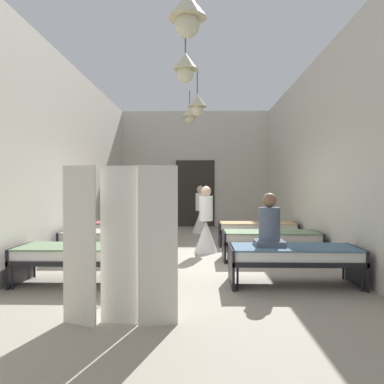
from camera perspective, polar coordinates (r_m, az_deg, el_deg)
ground_plane at (r=7.83m, az=-0.28°, el=-10.35°), size 5.91×13.24×0.10m
room_shell at (r=8.90m, az=-0.05°, el=4.95°), size 5.71×12.84×4.19m
bed_left_row_0 at (r=6.15m, az=-16.14°, el=-8.88°), size 1.90×0.84×0.57m
bed_right_row_0 at (r=6.03m, az=14.81°, el=-9.07°), size 1.90×0.84×0.57m
bed_left_row_1 at (r=7.96m, az=-11.99°, el=-6.62°), size 1.90×0.84×0.57m
bed_right_row_1 at (r=7.87m, az=11.57°, el=-6.70°), size 1.90×0.84×0.57m
bed_left_row_2 at (r=9.80m, az=-9.40°, el=-5.17°), size 1.90×0.84×0.57m
bed_right_row_2 at (r=9.73m, az=9.59°, el=-5.22°), size 1.90×0.84×0.57m
nurse_near_aisle at (r=8.62m, az=2.09°, el=-5.41°), size 0.52×0.52×1.49m
nurse_mid_aisle at (r=12.06m, az=1.25°, el=-3.58°), size 0.52×0.52×1.49m
patient_seated_primary at (r=5.96m, az=11.38°, el=-5.00°), size 0.44×0.44×0.80m
privacy_screen at (r=4.21m, az=-10.77°, el=-7.74°), size 1.25×0.19×1.70m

